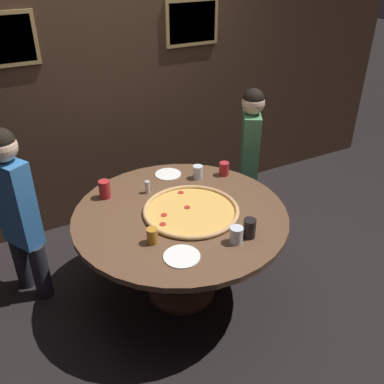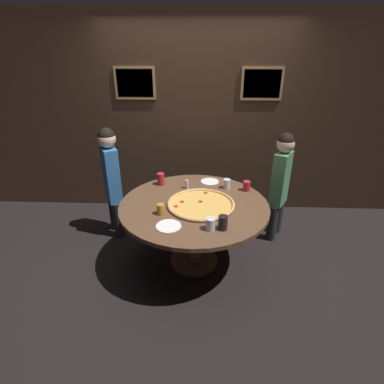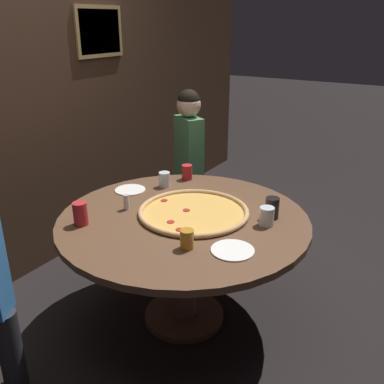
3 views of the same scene
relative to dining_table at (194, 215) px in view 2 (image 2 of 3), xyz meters
The scene contains 15 objects.
ground_plane 0.60m from the dining_table, ahead, with size 24.00×24.00×0.00m, color black.
back_wall 1.53m from the dining_table, 90.00° to the left, with size 6.40×0.08×2.60m.
dining_table is the anchor object (origin of this frame).
giant_pizza 0.17m from the dining_table, 22.66° to the right, with size 0.68×0.68×0.03m.
drink_cup_near_right 0.63m from the dining_table, 131.37° to the left, with size 0.08×0.08×0.14m, color #B22328.
drink_cup_front_edge 0.42m from the dining_table, 144.51° to the right, with size 0.07×0.07×0.10m, color #BC7A23.
drink_cup_centre_back 0.57m from the dining_table, 59.90° to the right, with size 0.08×0.08×0.13m, color black.
drink_cup_beside_pizza 0.56m from the dining_table, 47.51° to the left, with size 0.08×0.08×0.11m, color silver.
drink_cup_by_shaker 0.68m from the dining_table, 30.35° to the left, with size 0.08×0.08×0.11m, color #B22328.
drink_cup_far_right 0.53m from the dining_table, 71.20° to the right, with size 0.08×0.08×0.11m, color silver.
white_plate_far_back 0.59m from the dining_table, 73.11° to the left, with size 0.21×0.21×0.01m, color white.
white_plate_near_front 0.50m from the dining_table, 115.84° to the right, with size 0.23×0.23×0.01m, color white.
condiment_shaker 0.42m from the dining_table, 104.28° to the left, with size 0.04×0.04×0.10m.
diner_far_right 1.16m from the dining_table, 30.38° to the left, with size 0.27×0.34×1.32m.
diner_side_right 1.16m from the dining_table, 150.56° to the left, with size 0.28×0.36×1.36m.
Camera 2 is at (0.09, -2.66, 2.18)m, focal length 28.00 mm.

